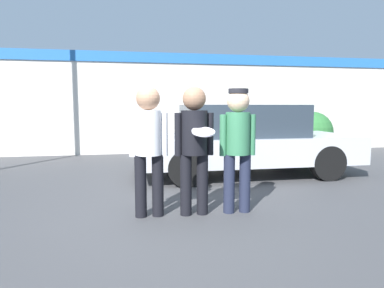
# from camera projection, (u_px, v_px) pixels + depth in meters

# --- Properties ---
(ground_plane) EXTENTS (56.00, 56.00, 0.00)m
(ground_plane) POSITION_uv_depth(u_px,v_px,m) (182.00, 213.00, 4.58)
(ground_plane) COLOR #3F3F42
(storefront_building) EXTENTS (24.00, 0.22, 3.00)m
(storefront_building) POSITION_uv_depth(u_px,v_px,m) (150.00, 103.00, 10.30)
(storefront_building) COLOR silver
(storefront_building) RESTS_ON ground
(person_left) EXTENTS (0.49, 0.32, 1.68)m
(person_left) POSITION_uv_depth(u_px,v_px,m) (149.00, 141.00, 4.34)
(person_left) COLOR black
(person_left) RESTS_ON ground
(person_middle_with_frisbee) EXTENTS (0.51, 0.57, 1.67)m
(person_middle_with_frisbee) POSITION_uv_depth(u_px,v_px,m) (194.00, 140.00, 4.42)
(person_middle_with_frisbee) COLOR black
(person_middle_with_frisbee) RESTS_ON ground
(person_right) EXTENTS (0.49, 0.32, 1.65)m
(person_right) POSITION_uv_depth(u_px,v_px,m) (238.00, 140.00, 4.52)
(person_right) COLOR #1E2338
(person_right) RESTS_ON ground
(parked_car_near) EXTENTS (4.46, 1.91, 1.45)m
(parked_car_near) POSITION_uv_depth(u_px,v_px,m) (243.00, 140.00, 7.08)
(parked_car_near) COLOR #B7BABF
(parked_car_near) RESTS_ON ground
(shrub) EXTENTS (1.26, 1.26, 1.26)m
(shrub) POSITION_uv_depth(u_px,v_px,m) (312.00, 132.00, 10.51)
(shrub) COLOR #2D6B33
(shrub) RESTS_ON ground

